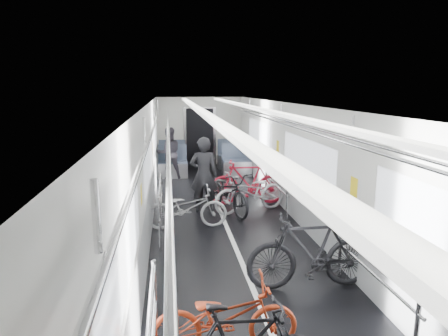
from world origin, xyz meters
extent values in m
cube|color=black|center=(0.00, 0.00, 0.00)|extent=(3.00, 14.00, 0.01)
cube|color=white|center=(0.00, 0.00, 2.40)|extent=(3.00, 14.00, 0.02)
cube|color=silver|center=(-1.50, 0.00, 1.20)|extent=(0.02, 14.00, 2.40)
cube|color=silver|center=(1.50, 0.00, 1.20)|extent=(0.02, 14.00, 2.40)
cube|color=silver|center=(0.00, 7.00, 1.20)|extent=(3.00, 0.02, 2.40)
cube|color=white|center=(0.00, 0.00, 0.01)|extent=(0.08, 13.80, 0.01)
cube|color=gray|center=(-1.47, 0.00, 0.45)|extent=(0.01, 13.90, 0.90)
cube|color=gray|center=(1.47, 0.00, 0.45)|extent=(0.01, 13.90, 0.90)
cube|color=white|center=(-1.47, 0.00, 1.40)|extent=(0.01, 10.80, 0.75)
cube|color=white|center=(1.47, 0.00, 1.40)|extent=(0.01, 10.80, 0.75)
cube|color=white|center=(-0.55, 0.00, 2.34)|extent=(0.14, 13.40, 0.05)
cube|color=white|center=(0.55, 0.00, 2.34)|extent=(0.14, 13.40, 0.05)
cube|color=black|center=(0.00, 6.94, 1.00)|extent=(0.95, 0.10, 2.00)
imported|color=#A12E13|center=(-0.57, -3.45, 0.40)|extent=(1.53, 0.57, 0.80)
imported|color=#9E9FA2|center=(-0.78, 0.38, 0.42)|extent=(1.59, 0.59, 0.83)
imported|color=black|center=(0.79, -2.25, 0.54)|extent=(1.81, 0.54, 1.08)
imported|color=#B6B7BB|center=(0.66, 1.23, 0.46)|extent=(1.84, 1.12, 0.91)
imported|color=#AB1528|center=(0.72, 1.83, 0.55)|extent=(1.85, 0.57, 1.10)
imported|color=black|center=(0.17, 1.29, 0.47)|extent=(1.19, 1.90, 0.94)
imported|color=black|center=(-0.36, 1.39, 0.84)|extent=(0.65, 0.47, 1.68)
imported|color=#2B272E|center=(-1.11, 4.87, 0.78)|extent=(0.85, 0.71, 1.56)
camera|label=1|loc=(-1.09, -7.14, 2.73)|focal=32.00mm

